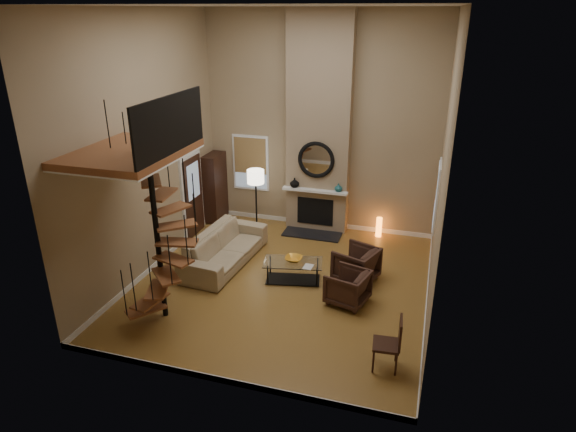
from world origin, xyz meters
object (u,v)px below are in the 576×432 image
(hutch, at_px, (215,187))
(armchair_far, at_px, (351,288))
(sofa, at_px, (225,247))
(coffee_table, at_px, (293,269))
(floor_lamp, at_px, (256,182))
(armchair_near, at_px, (359,265))
(side_chair, at_px, (392,341))
(accent_lamp, at_px, (379,227))

(hutch, distance_m, armchair_far, 5.44)
(sofa, height_order, coffee_table, sofa)
(sofa, xyz_separation_m, floor_lamp, (0.14, 1.77, 1.02))
(coffee_table, distance_m, floor_lamp, 2.88)
(armchair_near, bearing_deg, armchair_far, 20.37)
(armchair_far, bearing_deg, sofa, -91.13)
(floor_lamp, relative_size, side_chair, 1.87)
(hutch, relative_size, floor_lamp, 1.05)
(floor_lamp, bearing_deg, armchair_far, -42.18)
(armchair_near, height_order, side_chair, side_chair)
(accent_lamp, distance_m, side_chair, 5.18)
(armchair_near, bearing_deg, coffee_table, -51.65)
(floor_lamp, bearing_deg, accent_lamp, 12.94)
(hutch, height_order, accent_lamp, hutch)
(sofa, height_order, floor_lamp, floor_lamp)
(armchair_near, bearing_deg, hutch, -96.55)
(armchair_far, height_order, floor_lamp, floor_lamp)
(sofa, bearing_deg, armchair_far, -101.90)
(hutch, relative_size, side_chair, 1.96)
(armchair_near, height_order, accent_lamp, armchair_near)
(armchair_far, xyz_separation_m, floor_lamp, (-2.95, 2.67, 1.06))
(armchair_far, xyz_separation_m, coffee_table, (-1.35, 0.56, -0.07))
(sofa, height_order, armchair_far, sofa)
(coffee_table, relative_size, accent_lamp, 2.55)
(floor_lamp, distance_m, accent_lamp, 3.37)
(sofa, distance_m, side_chair, 4.83)
(floor_lamp, bearing_deg, hutch, 158.56)
(armchair_near, bearing_deg, sofa, -67.72)
(armchair_far, relative_size, side_chair, 0.81)
(armchair_near, height_order, armchair_far, armchair_near)
(armchair_near, xyz_separation_m, accent_lamp, (0.13, 2.39, -0.10))
(floor_lamp, height_order, accent_lamp, floor_lamp)
(armchair_near, relative_size, coffee_table, 0.62)
(armchair_far, height_order, side_chair, side_chair)
(coffee_table, relative_size, floor_lamp, 0.77)
(coffee_table, height_order, side_chair, side_chair)
(accent_lamp, bearing_deg, armchair_far, -92.23)
(armchair_near, relative_size, armchair_far, 1.10)
(floor_lamp, distance_m, side_chair, 5.95)
(coffee_table, xyz_separation_m, accent_lamp, (1.48, 2.83, -0.03))
(accent_lamp, bearing_deg, hutch, -177.95)
(floor_lamp, height_order, side_chair, floor_lamp)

